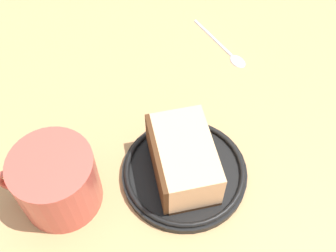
{
  "coord_description": "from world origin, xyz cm",
  "views": [
    {
      "loc": [
        -26.86,
        -9.1,
        48.9
      ],
      "look_at": [
        1.77,
        5.8,
        3.0
      ],
      "focal_mm": 45.28,
      "sensor_mm": 36.0,
      "label": 1
    }
  ],
  "objects_px": {
    "small_plate": "(184,172)",
    "tea_mug": "(56,181)",
    "teaspoon": "(229,52)",
    "cake_slice": "(183,159)"
  },
  "relations": [
    {
      "from": "small_plate",
      "to": "cake_slice",
      "type": "bearing_deg",
      "value": 129.98
    },
    {
      "from": "small_plate",
      "to": "teaspoon",
      "type": "xyz_separation_m",
      "value": [
        0.23,
        0.03,
        -0.0
      ]
    },
    {
      "from": "tea_mug",
      "to": "teaspoon",
      "type": "bearing_deg",
      "value": -14.82
    },
    {
      "from": "small_plate",
      "to": "cake_slice",
      "type": "distance_m",
      "value": 0.03
    },
    {
      "from": "cake_slice",
      "to": "small_plate",
      "type": "bearing_deg",
      "value": -50.02
    },
    {
      "from": "small_plate",
      "to": "teaspoon",
      "type": "bearing_deg",
      "value": 8.41
    },
    {
      "from": "cake_slice",
      "to": "teaspoon",
      "type": "bearing_deg",
      "value": 7.85
    },
    {
      "from": "tea_mug",
      "to": "teaspoon",
      "type": "distance_m",
      "value": 0.34
    },
    {
      "from": "small_plate",
      "to": "tea_mug",
      "type": "height_order",
      "value": "tea_mug"
    },
    {
      "from": "small_plate",
      "to": "tea_mug",
      "type": "xyz_separation_m",
      "value": [
        -0.1,
        0.12,
        0.04
      ]
    }
  ]
}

